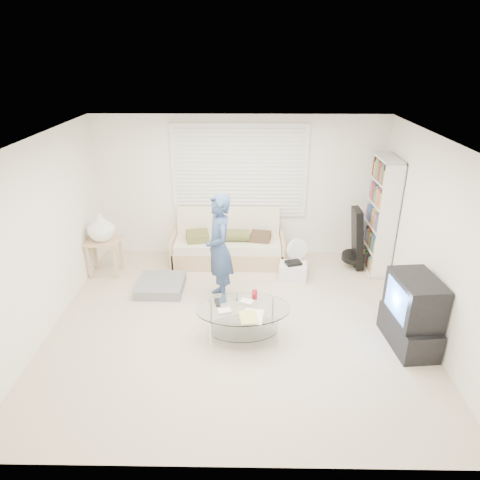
{
  "coord_description": "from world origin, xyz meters",
  "views": [
    {
      "loc": [
        0.12,
        -4.94,
        3.48
      ],
      "look_at": [
        0.04,
        0.3,
        1.12
      ],
      "focal_mm": 32.0,
      "sensor_mm": 36.0,
      "label": 1
    }
  ],
  "objects_px": {
    "tv_unit": "(412,313)",
    "bookshelf": "(380,216)",
    "futon_sofa": "(228,245)",
    "coffee_table": "(243,314)"
  },
  "relations": [
    {
      "from": "tv_unit",
      "to": "bookshelf",
      "type": "bearing_deg",
      "value": 86.55
    },
    {
      "from": "futon_sofa",
      "to": "bookshelf",
      "type": "xyz_separation_m",
      "value": [
        2.52,
        -0.22,
        0.66
      ]
    },
    {
      "from": "futon_sofa",
      "to": "bookshelf",
      "type": "distance_m",
      "value": 2.61
    },
    {
      "from": "futon_sofa",
      "to": "coffee_table",
      "type": "relative_size",
      "value": 1.54
    },
    {
      "from": "futon_sofa",
      "to": "bookshelf",
      "type": "bearing_deg",
      "value": -5.07
    },
    {
      "from": "futon_sofa",
      "to": "coffee_table",
      "type": "bearing_deg",
      "value": -82.65
    },
    {
      "from": "futon_sofa",
      "to": "coffee_table",
      "type": "height_order",
      "value": "futon_sofa"
    },
    {
      "from": "bookshelf",
      "to": "coffee_table",
      "type": "distance_m",
      "value": 3.04
    },
    {
      "from": "bookshelf",
      "to": "coffee_table",
      "type": "bearing_deg",
      "value": -138.59
    },
    {
      "from": "futon_sofa",
      "to": "tv_unit",
      "type": "xyz_separation_m",
      "value": [
        2.39,
        -2.3,
        0.15
      ]
    }
  ]
}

